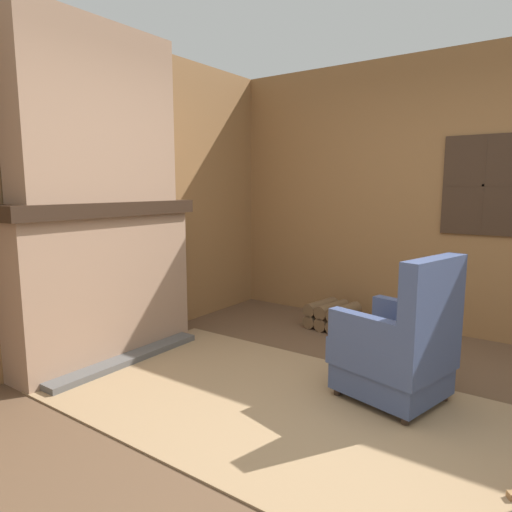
{
  "coord_description": "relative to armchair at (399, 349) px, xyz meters",
  "views": [
    {
      "loc": [
        1.01,
        -2.28,
        1.42
      ],
      "look_at": [
        -0.96,
        0.51,
        0.9
      ],
      "focal_mm": 32.0,
      "sensor_mm": 36.0,
      "label": 1
    }
  ],
  "objects": [
    {
      "name": "firewood_stack",
      "position": [
        -1.07,
        1.23,
        -0.23
      ],
      "size": [
        0.48,
        0.5,
        0.26
      ],
      "rotation": [
        0.0,
        0.0,
        -0.16
      ],
      "color": "brown",
      "rests_on": "ground"
    },
    {
      "name": "chimney_breast",
      "position": [
        -2.25,
        -0.6,
        1.62
      ],
      "size": [
        0.31,
        1.37,
        1.36
      ],
      "color": "#9E7A60",
      "rests_on": "fireplace_hearth"
    },
    {
      "name": "armchair",
      "position": [
        0.0,
        0.0,
        0.0
      ],
      "size": [
        0.77,
        0.73,
        1.0
      ],
      "rotation": [
        0.0,
        0.0,
        2.9
      ],
      "color": "#3D4C75",
      "rests_on": "ground"
    },
    {
      "name": "ground_plane",
      "position": [
        -0.12,
        -0.6,
        -0.36
      ],
      "size": [
        14.0,
        14.0,
        0.0
      ],
      "primitive_type": "plane",
      "color": "brown"
    },
    {
      "name": "storage_case",
      "position": [
        -2.29,
        -0.46,
        1.01
      ],
      "size": [
        0.14,
        0.21,
        0.16
      ],
      "color": "gray",
      "rests_on": "fireplace_hearth"
    },
    {
      "name": "wood_panel_wall_back",
      "position": [
        -0.12,
        1.73,
        0.98
      ],
      "size": [
        5.21,
        0.09,
        2.68
      ],
      "color": "olive",
      "rests_on": "ground"
    },
    {
      "name": "oil_lamp_vase",
      "position": [
        -2.29,
        -1.21,
        1.05
      ],
      "size": [
        0.12,
        0.12,
        0.32
      ],
      "color": "#B24C42",
      "rests_on": "fireplace_hearth"
    },
    {
      "name": "fireplace_hearth",
      "position": [
        -2.24,
        -0.6,
        0.28
      ],
      "size": [
        0.56,
        1.66,
        1.3
      ],
      "color": "#9E7A60",
      "rests_on": "ground"
    },
    {
      "name": "area_rug",
      "position": [
        -0.36,
        -0.51,
        -0.36
      ],
      "size": [
        3.61,
        1.75,
        0.01
      ],
      "color": "#997A56",
      "rests_on": "ground"
    },
    {
      "name": "wood_panel_wall_left",
      "position": [
        -2.46,
        -0.6,
        0.98
      ],
      "size": [
        0.06,
        5.21,
        2.68
      ],
      "color": "olive",
      "rests_on": "ground"
    }
  ]
}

